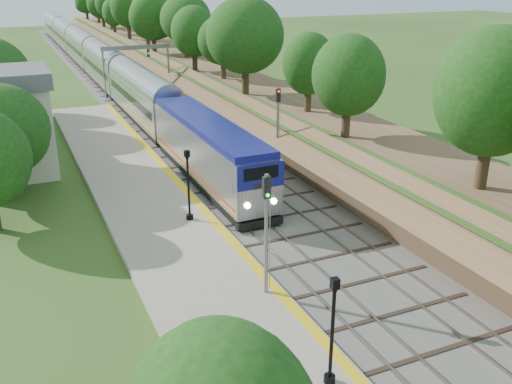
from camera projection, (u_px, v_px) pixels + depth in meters
name	position (u px, v px, depth m)	size (l,w,h in m)	color
ground	(387.00, 351.00, 23.67)	(320.00, 320.00, 0.00)	#2D4C19
trackbed	(127.00, 89.00, 75.43)	(9.50, 170.00, 0.28)	#4C4944
platform	(162.00, 223.00, 35.23)	(6.40, 68.00, 0.38)	gray
yellow_stripe	(206.00, 212.00, 36.24)	(0.55, 68.00, 0.01)	gold
embankment	(186.00, 70.00, 77.91)	(10.64, 170.00, 11.70)	brown
signal_gantry	(136.00, 57.00, 69.61)	(8.40, 0.38, 6.20)	slate
trees_behind_platform	(44.00, 147.00, 35.35)	(7.82, 53.32, 7.21)	#332316
train	(94.00, 60.00, 84.66)	(3.05, 122.17, 4.48)	black
lamppost_mid	(332.00, 338.00, 20.62)	(0.44, 0.44, 4.43)	black
lamppost_far	(189.00, 189.00, 34.52)	(0.44, 0.44, 4.45)	black
signal_platform	(266.00, 222.00, 25.98)	(0.35, 0.28, 5.98)	slate
signal_farside	(278.00, 119.00, 44.26)	(0.35, 0.27, 6.30)	slate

